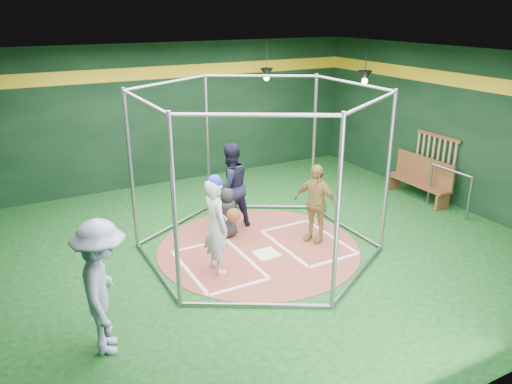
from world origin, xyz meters
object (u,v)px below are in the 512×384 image
umpire (230,186)px  dugout_bench (421,178)px  visitor_leopard (315,203)px  batter_figure (216,224)px

umpire → dugout_bench: umpire is taller
visitor_leopard → dugout_bench: 3.59m
umpire → dugout_bench: 4.72m
batter_figure → visitor_leopard: (2.15, 0.19, -0.10)m
umpire → visitor_leopard: bearing=126.1°
visitor_leopard → dugout_bench: size_ratio=0.89×
batter_figure → umpire: umpire is taller
visitor_leopard → dugout_bench: visitor_leopard is taller
visitor_leopard → umpire: bearing=-167.5°
visitor_leopard → dugout_bench: (3.51, 0.71, -0.27)m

